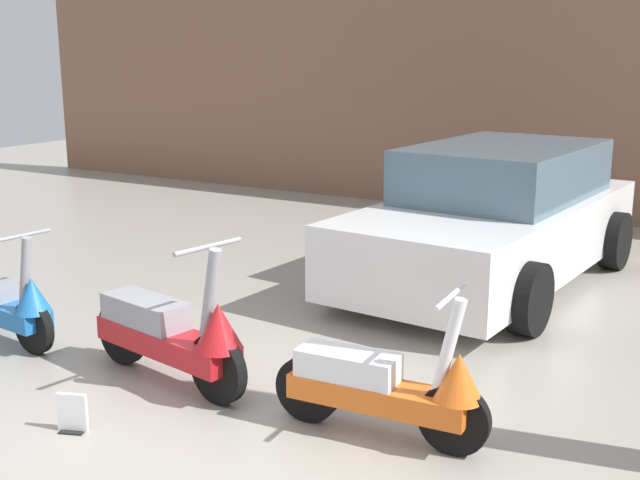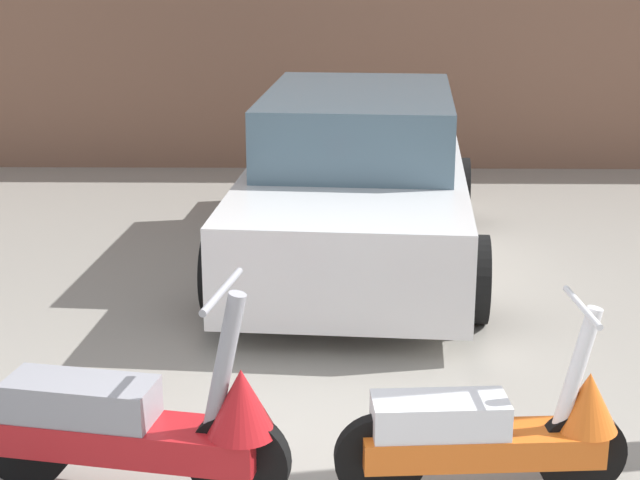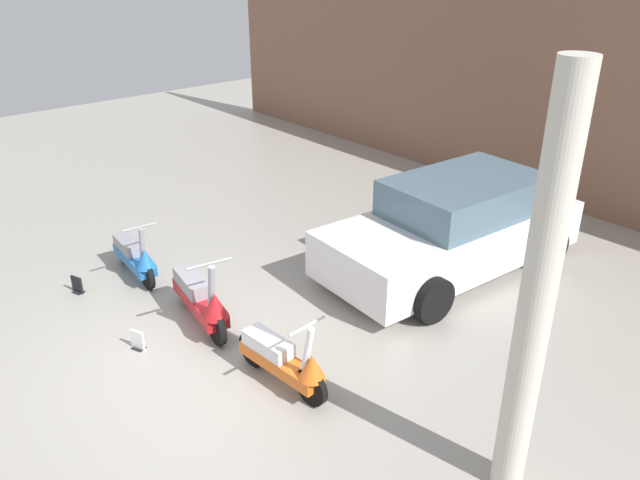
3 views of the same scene
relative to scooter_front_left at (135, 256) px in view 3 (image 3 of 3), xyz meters
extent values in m
plane|color=#9E998E|center=(2.35, -0.55, -0.35)|extent=(28.00, 28.00, 0.00)
cube|color=#845B47|center=(2.35, 7.55, 1.63)|extent=(19.60, 0.12, 3.96)
cylinder|color=black|center=(0.43, -0.04, -0.13)|extent=(0.45, 0.12, 0.44)
cylinder|color=black|center=(-0.55, 0.05, -0.13)|extent=(0.45, 0.12, 0.44)
cube|color=#1E66B2|center=(-0.06, 0.01, -0.08)|extent=(1.17, 0.38, 0.15)
cube|color=gray|center=(-0.27, 0.03, 0.09)|extent=(0.67, 0.32, 0.17)
cylinder|color=gray|center=(0.37, -0.04, 0.31)|extent=(0.21, 0.09, 0.63)
cylinder|color=gray|center=(0.37, -0.04, 0.63)|extent=(0.08, 0.51, 0.03)
cone|color=#1E66B2|center=(0.44, -0.04, 0.14)|extent=(0.32, 0.32, 0.29)
cylinder|color=black|center=(2.29, -0.03, -0.10)|extent=(0.51, 0.18, 0.51)
cylinder|color=black|center=(1.19, 0.17, -0.10)|extent=(0.51, 0.18, 0.51)
cube|color=#B2191E|center=(1.74, 0.07, -0.04)|extent=(1.35, 0.54, 0.18)
cube|color=gray|center=(1.51, 0.11, 0.15)|extent=(0.78, 0.42, 0.20)
cylinder|color=gray|center=(2.24, -0.02, 0.41)|extent=(0.24, 0.13, 0.72)
cylinder|color=gray|center=(2.24, -0.02, 0.77)|extent=(0.14, 0.58, 0.04)
cone|color=#B2191E|center=(2.31, -0.04, 0.22)|extent=(0.39, 0.39, 0.33)
cylinder|color=black|center=(3.98, 0.12, -0.13)|extent=(0.46, 0.11, 0.45)
cylinder|color=black|center=(2.98, 0.05, -0.13)|extent=(0.46, 0.11, 0.45)
cube|color=orange|center=(3.48, 0.08, -0.07)|extent=(1.19, 0.35, 0.16)
cube|color=white|center=(3.27, 0.07, 0.10)|extent=(0.68, 0.31, 0.18)
cylinder|color=white|center=(3.92, 0.11, 0.33)|extent=(0.21, 0.09, 0.64)
cylinder|color=white|center=(3.92, 0.11, 0.65)|extent=(0.07, 0.52, 0.03)
cone|color=orange|center=(4.00, 0.12, 0.16)|extent=(0.32, 0.32, 0.29)
cube|color=white|center=(2.94, 3.83, 0.18)|extent=(2.09, 4.37, 0.71)
cube|color=slate|center=(2.96, 4.09, 0.81)|extent=(1.74, 2.49, 0.56)
cylinder|color=black|center=(3.75, 2.45, -0.03)|extent=(0.27, 0.66, 0.65)
cylinder|color=black|center=(1.92, 2.59, -0.03)|extent=(0.27, 0.66, 0.65)
cylinder|color=black|center=(3.96, 5.07, -0.03)|extent=(0.27, 0.66, 0.65)
cylinder|color=black|center=(2.13, 5.22, -0.03)|extent=(0.27, 0.66, 0.65)
cube|color=black|center=(-0.13, -0.88, -0.35)|extent=(0.19, 0.17, 0.01)
cube|color=black|center=(-0.13, -0.88, -0.22)|extent=(0.20, 0.09, 0.26)
cube|color=black|center=(1.75, -0.86, -0.35)|extent=(0.19, 0.17, 0.01)
cube|color=white|center=(1.75, -0.86, -0.22)|extent=(0.20, 0.10, 0.26)
cylinder|color=beige|center=(6.04, 0.81, 1.63)|extent=(0.30, 0.30, 3.96)
camera|label=1|loc=(5.56, -4.16, 2.06)|focal=45.00mm
camera|label=2|loc=(2.75, -4.24, 2.30)|focal=55.00mm
camera|label=3|loc=(8.18, -3.42, 4.30)|focal=35.00mm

